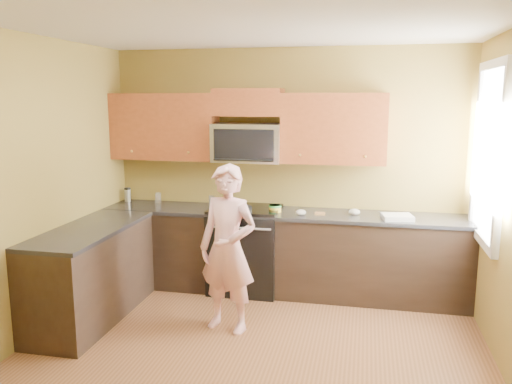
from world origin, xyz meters
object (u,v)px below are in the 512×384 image
(microwave, at_px, (248,162))
(travel_mug, at_px, (128,201))
(frying_pan, at_px, (238,212))
(woman, at_px, (228,249))
(butter_tub, at_px, (275,212))
(stove, at_px, (246,249))

(microwave, xyz_separation_m, travel_mug, (-1.50, 0.06, -0.53))
(microwave, distance_m, frying_pan, 0.62)
(woman, distance_m, travel_mug, 2.00)
(travel_mug, bearing_deg, butter_tub, -6.47)
(woman, xyz_separation_m, frying_pan, (-0.10, 0.78, 0.17))
(microwave, xyz_separation_m, woman, (0.07, -1.15, -0.67))
(stove, relative_size, frying_pan, 1.88)
(stove, bearing_deg, microwave, 90.00)
(frying_pan, relative_size, butter_tub, 3.68)
(woman, xyz_separation_m, travel_mug, (-1.57, 1.22, 0.14))
(frying_pan, bearing_deg, travel_mug, 148.11)
(stove, bearing_deg, travel_mug, 172.88)
(woman, height_order, frying_pan, woman)
(butter_tub, relative_size, travel_mug, 0.82)
(woman, bearing_deg, butter_tub, 89.93)
(frying_pan, height_order, butter_tub, frying_pan)
(stove, bearing_deg, butter_tub, -3.57)
(butter_tub, bearing_deg, stove, 176.43)
(frying_pan, bearing_deg, butter_tub, 16.90)
(microwave, relative_size, frying_pan, 1.50)
(frying_pan, xyz_separation_m, travel_mug, (-1.48, 0.44, -0.03))
(woman, xyz_separation_m, butter_tub, (0.26, 1.01, 0.14))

